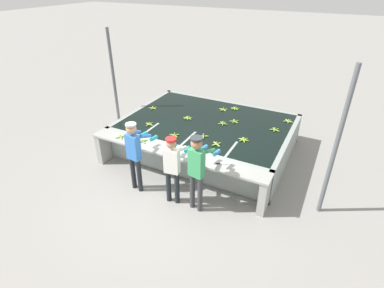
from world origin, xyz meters
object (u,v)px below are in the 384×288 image
worker_0 (135,150)px  banana_bunch_floating_12 (217,144)px  banana_bunch_floating_0 (234,121)px  banana_bunch_floating_7 (203,136)px  knife_0 (221,164)px  support_post_left (114,84)px  worker_1 (173,164)px  banana_bunch_ledge_1 (120,137)px  banana_bunch_floating_4 (153,108)px  banana_bunch_floating_9 (235,109)px  banana_bunch_floating_1 (223,123)px  banana_bunch_floating_5 (175,135)px  banana_bunch_floating_3 (149,124)px  banana_bunch_floating_6 (275,130)px  banana_bunch_ledge_0 (143,141)px  banana_bunch_floating_2 (288,121)px  support_post_right (336,147)px  banana_bunch_floating_10 (188,118)px  banana_bunch_floating_11 (244,140)px  worker_2 (197,166)px  banana_bunch_floating_8 (223,109)px

worker_0 → banana_bunch_floating_12: size_ratio=6.79×
banana_bunch_floating_0 → banana_bunch_floating_7: same height
knife_0 → support_post_left: support_post_left is taller
worker_1 → banana_bunch_ledge_1: (-1.86, 0.57, -0.08)m
banana_bunch_floating_4 → banana_bunch_floating_7: bearing=-23.5°
knife_0 → banana_bunch_floating_4: bearing=148.0°
banana_bunch_floating_9 → banana_bunch_floating_1: bearing=-86.7°
banana_bunch_floating_1 → banana_bunch_floating_5: size_ratio=1.01×
banana_bunch_floating_9 → banana_bunch_floating_3: bearing=-129.0°
banana_bunch_floating_6 → worker_1: bearing=-118.6°
banana_bunch_ledge_0 → support_post_left: (-2.02, 1.50, 0.71)m
banana_bunch_floating_2 → support_post_right: bearing=-61.4°
banana_bunch_floating_0 → support_post_right: support_post_right is taller
banana_bunch_floating_4 → banana_bunch_floating_6: same height
banana_bunch_floating_10 → banana_bunch_floating_11: bearing=-14.9°
banana_bunch_floating_11 → support_post_left: 4.27m
banana_bunch_floating_4 → banana_bunch_floating_11: (3.12, -0.64, -0.00)m
banana_bunch_floating_1 → banana_bunch_floating_4: size_ratio=1.00×
banana_bunch_floating_7 → banana_bunch_floating_10: (-0.86, 0.77, -0.00)m
banana_bunch_floating_11 → banana_bunch_floating_7: bearing=-163.4°
banana_bunch_floating_10 → banana_bunch_floating_0: bearing=17.7°
banana_bunch_ledge_1 → support_post_right: 4.91m
worker_1 → banana_bunch_floating_4: 3.32m
banana_bunch_floating_11 → knife_0: banana_bunch_floating_11 is taller
worker_2 → banana_bunch_floating_9: worker_2 is taller
banana_bunch_floating_2 → worker_2: bearing=-108.3°
banana_bunch_floating_2 → banana_bunch_floating_6: 0.72m
banana_bunch_floating_2 → support_post_right: support_post_right is taller
banana_bunch_floating_4 → banana_bunch_floating_11: size_ratio=0.98×
worker_1 → banana_bunch_floating_6: size_ratio=5.82×
banana_bunch_floating_4 → banana_bunch_floating_8: (1.96, 0.88, 0.00)m
banana_bunch_floating_12 → banana_bunch_floating_11: bearing=45.0°
banana_bunch_floating_3 → banana_bunch_floating_7: bearing=2.1°
banana_bunch_floating_8 → banana_bunch_floating_5: bearing=-103.1°
banana_bunch_floating_4 → banana_bunch_floating_5: size_ratio=1.01×
worker_1 → support_post_left: size_ratio=0.50×
banana_bunch_floating_6 → banana_bunch_floating_2: bearing=73.9°
banana_bunch_floating_11 → banana_bunch_floating_6: bearing=58.0°
banana_bunch_floating_1 → banana_bunch_floating_3: same height
banana_bunch_floating_4 → worker_2: bearing=-42.2°
banana_bunch_floating_6 → banana_bunch_ledge_0: (-2.74, -2.12, 0.00)m
banana_bunch_floating_4 → knife_0: 3.57m
banana_bunch_floating_11 → banana_bunch_floating_12: bearing=-135.0°
banana_bunch_floating_5 → banana_bunch_floating_10: bearing=99.6°
banana_bunch_floating_0 → support_post_left: 3.75m
banana_bunch_floating_2 → banana_bunch_floating_4: (-3.88, -0.95, 0.00)m
banana_bunch_floating_5 → support_post_right: 3.74m
banana_bunch_ledge_1 → support_post_right: support_post_right is taller
banana_bunch_floating_2 → knife_0: bearing=-106.7°
banana_bunch_floating_2 → support_post_left: bearing=-165.2°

